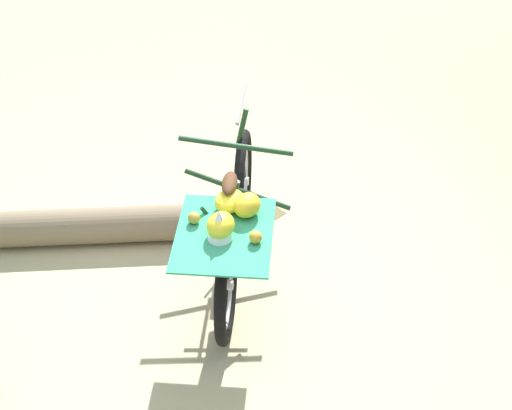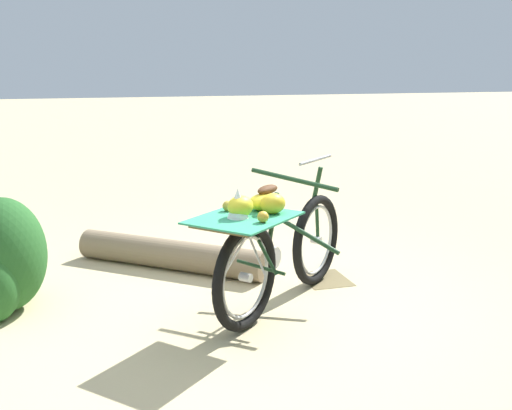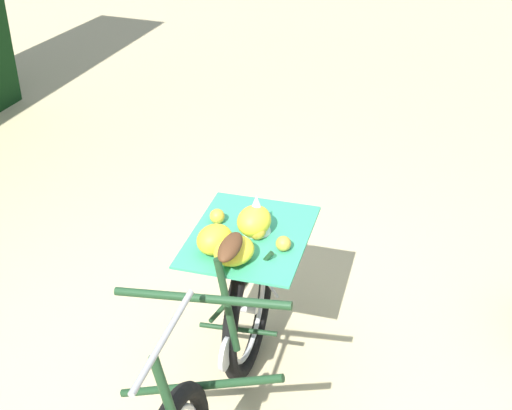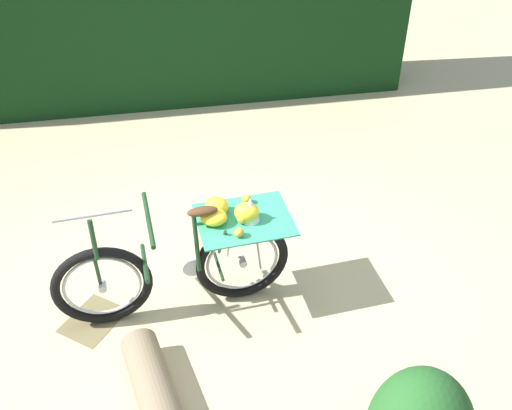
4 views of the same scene
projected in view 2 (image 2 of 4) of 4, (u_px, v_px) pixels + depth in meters
ground_plane at (278, 320)px, 4.36m from camera, size 60.00×60.00×0.00m
bicycle at (277, 246)px, 4.46m from camera, size 1.41×1.52×1.03m
fallen_log at (170, 254)px, 5.43m from camera, size 1.32×1.52×0.26m
shrub_cluster at (5, 261)px, 4.49m from camera, size 0.87×0.60×0.83m
leaf_litter_patch at (325, 279)px, 5.19m from camera, size 0.44×0.36×0.01m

